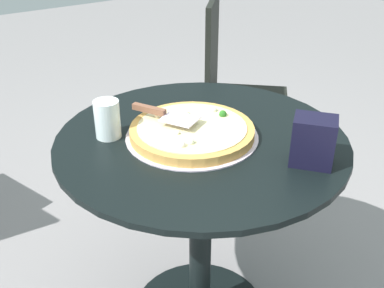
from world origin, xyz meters
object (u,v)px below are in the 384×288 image
object	(u,v)px
drinking_cup	(107,119)
napkin_dispenser	(313,141)
pizza_server	(163,114)
patio_chair_near	(232,84)
patio_table	(201,199)
pizza_on_tray	(192,131)

from	to	relation	value
drinking_cup	napkin_dispenser	bearing A→B (deg)	-48.07
pizza_server	patio_chair_near	distance (m)	0.94
patio_chair_near	patio_table	bearing A→B (deg)	-133.64
pizza_server	patio_chair_near	bearing A→B (deg)	39.02
pizza_on_tray	drinking_cup	distance (m)	0.25
pizza_on_tray	drinking_cup	size ratio (longest dim) A/B	3.46
pizza_server	napkin_dispenser	bearing A→B (deg)	-57.59
patio_table	pizza_server	world-z (taller)	pizza_server
patio_table	napkin_dispenser	distance (m)	0.43
pizza_server	patio_chair_near	xyz separation A→B (m)	(0.70, 0.57, -0.26)
pizza_on_tray	patio_chair_near	size ratio (longest dim) A/B	0.41
patio_chair_near	pizza_server	bearing A→B (deg)	-140.98
patio_table	pizza_server	bearing A→B (deg)	128.45
drinking_cup	patio_chair_near	world-z (taller)	patio_chair_near
patio_table	pizza_server	distance (m)	0.30
patio_table	drinking_cup	size ratio (longest dim) A/B	7.62
pizza_on_tray	napkin_dispenser	bearing A→B (deg)	-58.24
patio_table	drinking_cup	distance (m)	0.39
drinking_cup	pizza_on_tray	bearing A→B (deg)	-33.52
patio_table	drinking_cup	xyz separation A→B (m)	(-0.22, 0.15, 0.28)
patio_table	napkin_dispenser	bearing A→B (deg)	-59.80
patio_table	pizza_on_tray	world-z (taller)	pizza_on_tray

